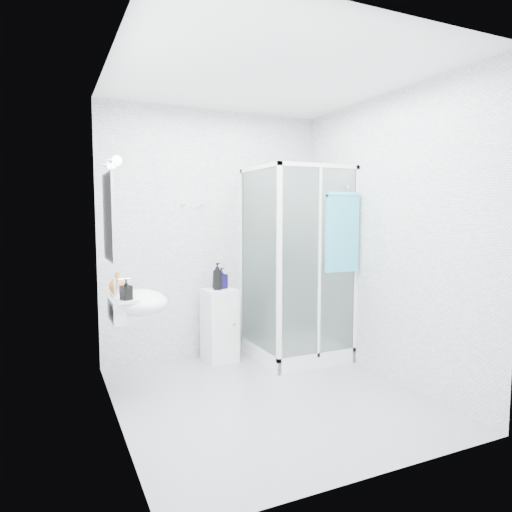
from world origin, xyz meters
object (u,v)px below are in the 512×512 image
shower_enclosure (293,318)px  storage_cabinet (220,325)px  hand_towel (342,230)px  shampoo_bottle_b (221,278)px  soap_dispenser_orange (117,283)px  soap_dispenser_black (126,289)px  shampoo_bottle_a (217,276)px  wall_basin (136,303)px

shower_enclosure → storage_cabinet: shower_enclosure is taller
hand_towel → shampoo_bottle_b: 1.32m
storage_cabinet → shampoo_bottle_b: size_ratio=3.46×
soap_dispenser_orange → soap_dispenser_black: 0.35m
shampoo_bottle_a → storage_cabinet: bearing=39.9°
shampoo_bottle_a → soap_dispenser_black: (-1.02, -0.77, 0.05)m
storage_cabinet → soap_dispenser_orange: (-1.07, -0.45, 0.57)m
storage_cabinet → shampoo_bottle_a: shampoo_bottle_a is taller
storage_cabinet → shampoo_bottle_b: bearing=33.1°
shower_enclosure → soap_dispenser_orange: size_ratio=11.53×
shower_enclosure → storage_cabinet: 0.77m
shampoo_bottle_b → soap_dispenser_orange: soap_dispenser_orange is taller
shampoo_bottle_a → soap_dispenser_orange: bearing=-157.8°
shower_enclosure → shampoo_bottle_a: bearing=160.1°
shampoo_bottle_a → soap_dispenser_black: size_ratio=1.69×
storage_cabinet → soap_dispenser_orange: soap_dispenser_orange is taller
shower_enclosure → storage_cabinet: size_ratio=2.66×
storage_cabinet → shampoo_bottle_b: (0.03, 0.02, 0.48)m
storage_cabinet → soap_dispenser_orange: 1.30m
storage_cabinet → soap_dispenser_black: (-1.05, -0.80, 0.57)m
hand_towel → shampoo_bottle_b: hand_towel is taller
shampoo_bottle_a → soap_dispenser_black: shampoo_bottle_a is taller
shampoo_bottle_b → soap_dispenser_orange: (-1.10, -0.47, 0.09)m
shower_enclosure → hand_towel: (0.31, -0.40, 0.91)m
shower_enclosure → wall_basin: shower_enclosure is taller
soap_dispenser_orange → soap_dispenser_black: soap_dispenser_orange is taller
storage_cabinet → hand_towel: hand_towel is taller
hand_towel → shampoo_bottle_a: 1.33m
shower_enclosure → hand_towel: size_ratio=2.58×
shower_enclosure → shampoo_bottle_b: size_ratio=9.19×
hand_towel → soap_dispenser_orange: size_ratio=4.46×
hand_towel → soap_dispenser_black: 2.11m
shampoo_bottle_a → soap_dispenser_orange: size_ratio=1.60×
shampoo_bottle_a → shampoo_bottle_b: (0.06, 0.05, -0.03)m
hand_towel → soap_dispenser_black: hand_towel is taller
hand_towel → soap_dispenser_black: (-2.07, -0.10, -0.42)m
wall_basin → soap_dispenser_black: size_ratio=3.43×
wall_basin → hand_towel: hand_towel is taller
wall_basin → shampoo_bottle_b: bearing=32.8°
soap_dispenser_black → shampoo_bottle_a: bearing=37.1°
wall_basin → soap_dispenser_black: bearing=-118.9°
soap_dispenser_black → hand_towel: bearing=2.9°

